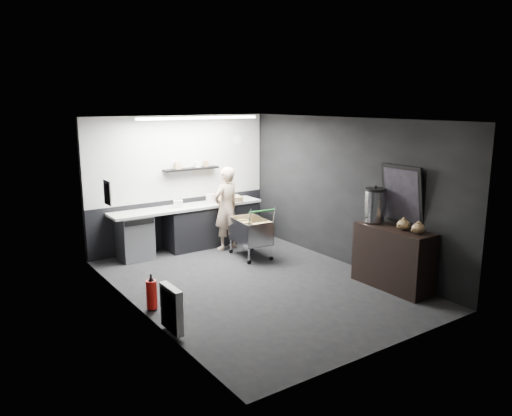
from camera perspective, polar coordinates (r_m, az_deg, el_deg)
floor at (r=8.42m, az=-0.05°, el=-8.60°), size 5.50×5.50×0.00m
ceiling at (r=7.88m, az=-0.05°, el=10.10°), size 5.50×5.50×0.00m
wall_back at (r=10.39m, az=-8.69°, el=2.97°), size 5.50×0.00×5.50m
wall_front at (r=6.04m, az=14.93°, el=-3.94°), size 5.50×0.00×5.50m
wall_left at (r=7.13m, az=-13.43°, el=-1.43°), size 0.00×5.50×5.50m
wall_right at (r=9.30m, az=10.17°, el=1.85°), size 0.00×5.50×5.50m
kitchen_wall_panel at (r=10.30m, az=-8.73°, el=5.70°), size 3.95×0.02×1.70m
dado_panel at (r=10.53m, az=-8.49°, el=-1.61°), size 3.95×0.02×1.00m
floating_shelf at (r=10.32m, az=-7.42°, el=4.47°), size 1.20×0.22×0.04m
wall_clock at (r=10.94m, az=-2.09°, el=7.78°), size 0.20×0.03×0.20m
poster at (r=8.30m, az=-16.64°, el=1.70°), size 0.02×0.30×0.40m
poster_red_band at (r=8.29m, az=-16.64°, el=2.18°), size 0.02×0.22×0.10m
radiator at (r=6.67m, az=-9.63°, el=-11.27°), size 0.10×0.50×0.60m
ceiling_strip at (r=9.46m, az=-6.51°, el=10.18°), size 2.40×0.20×0.04m
prep_counter at (r=10.33m, az=-7.05°, el=-2.08°), size 3.20×0.61×0.90m
person at (r=10.10m, az=-3.43°, el=-0.07°), size 0.69×0.52×1.70m
shopping_cart at (r=9.65m, az=-0.65°, el=-2.83°), size 0.65×0.98×1.03m
sideboard at (r=8.38m, az=15.31°, el=-4.61°), size 0.57×1.33×2.00m
fire_extinguisher at (r=7.48m, az=-11.84°, el=-9.52°), size 0.16×0.16×0.52m
cardboard_box at (r=10.56m, az=-3.17°, el=1.06°), size 0.60×0.50×0.10m
pink_tub at (r=10.40m, az=-5.20°, el=1.09°), size 0.19×0.19×0.19m
white_container at (r=10.01m, az=-8.89°, el=0.45°), size 0.21×0.18×0.15m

